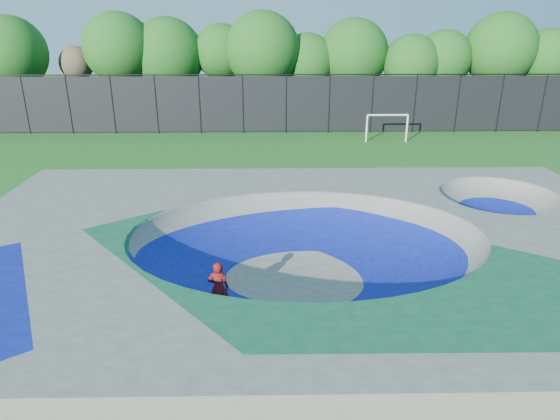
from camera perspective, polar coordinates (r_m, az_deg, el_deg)
The scene contains 7 objects.
ground at distance 15.98m, azimuth 2.94°, elevation -7.58°, with size 120.00×120.00×0.00m, color #1D5A19.
skate_deck at distance 15.63m, azimuth 2.99°, elevation -5.17°, with size 22.00×14.00×1.50m, color gray.
skater at distance 13.88m, azimuth -7.04°, elevation -8.82°, with size 0.57×0.37×1.56m, color red.
skateboard at distance 14.27m, azimuth -6.90°, elevation -11.45°, with size 0.78×0.22×0.05m, color black.
soccer_goal at distance 33.61m, azimuth 12.16°, elevation 9.72°, with size 2.75×0.12×1.82m.
fence at distance 35.43m, azimuth 0.72°, elevation 12.15°, with size 48.09×0.09×4.04m.
treeline at distance 40.24m, azimuth 0.71°, elevation 17.35°, with size 53.40×7.59×8.21m.
Camera 1 is at (-1.07, -13.97, 7.69)m, focal length 32.00 mm.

